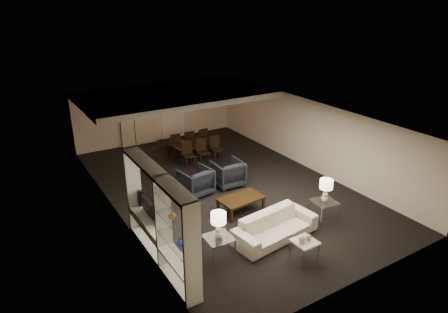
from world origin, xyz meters
TOP-DOWN VIEW (x-y plane):
  - floor at (0.00, 0.00)m, footprint 11.00×11.00m
  - ceiling at (0.00, 0.00)m, footprint 7.00×11.00m
  - wall_back at (0.00, 5.50)m, footprint 7.00×0.02m
  - wall_front at (0.00, -5.50)m, footprint 7.00×0.02m
  - wall_left at (-3.50, 0.00)m, footprint 0.02×11.00m
  - wall_right at (3.50, 0.00)m, footprint 0.02×11.00m
  - ceiling_soffit at (0.00, 3.50)m, footprint 7.00×4.00m
  - curtains at (-0.90, 5.42)m, footprint 1.50×0.12m
  - door at (0.70, 5.47)m, footprint 0.90×0.05m
  - painting at (2.10, 5.46)m, footprint 0.95×0.04m
  - media_unit at (-3.31, -2.60)m, footprint 0.38×3.40m
  - pendant_light at (0.30, 3.50)m, footprint 0.52×0.52m
  - sofa at (-0.40, -3.20)m, footprint 2.41×1.17m
  - coffee_table at (-0.40, -1.60)m, footprint 1.33×0.85m
  - armchair_left at (-1.00, 0.10)m, footprint 1.04×1.06m
  - armchair_right at (0.20, 0.10)m, footprint 0.95×0.98m
  - side_table_left at (-2.10, -3.20)m, footprint 0.67×0.67m
  - side_table_right at (1.30, -3.20)m, footprint 0.71×0.71m
  - table_lamp_left at (-2.10, -3.20)m, footprint 0.38×0.38m
  - table_lamp_right at (1.30, -3.20)m, footprint 0.38×0.38m
  - marble_table at (-0.40, -4.30)m, footprint 0.54×0.54m
  - gold_gourd_a at (-0.50, -4.30)m, footprint 0.17×0.17m
  - gold_gourd_b at (-0.30, -4.30)m, footprint 0.15×0.15m
  - television at (-3.28, -1.73)m, footprint 1.03×0.13m
  - vase_blue at (-3.31, -3.66)m, footprint 0.18×0.18m
  - vase_amber at (-3.31, -3.36)m, footprint 0.17×0.17m
  - floor_speaker at (-3.20, -1.05)m, footprint 0.14×0.14m
  - dining_table at (0.39, 2.79)m, footprint 1.90×1.18m
  - chair_nl at (-0.21, 2.14)m, footprint 0.48×0.48m
  - chair_nm at (0.39, 2.14)m, footprint 0.47×0.47m
  - chair_nr at (0.99, 2.14)m, footprint 0.47×0.47m
  - chair_fl at (-0.21, 3.44)m, footprint 0.44×0.44m
  - chair_fm at (0.39, 3.44)m, footprint 0.44×0.44m
  - chair_fr at (0.99, 3.44)m, footprint 0.49×0.49m
  - floor_lamp at (-1.18, 5.05)m, footprint 0.35×0.35m

SIDE VIEW (x-z plane):
  - floor at x=0.00m, z-range 0.00..0.00m
  - coffee_table at x=-0.40m, z-range 0.00..0.46m
  - marble_table at x=-0.40m, z-range 0.00..0.53m
  - side_table_left at x=-2.10m, z-range 0.00..0.59m
  - side_table_right at x=1.30m, z-range 0.00..0.59m
  - dining_table at x=0.39m, z-range 0.00..0.64m
  - sofa at x=-0.40m, z-range 0.00..0.68m
  - armchair_left at x=-1.00m, z-range 0.00..0.86m
  - armchair_right at x=0.20m, z-range 0.00..0.86m
  - chair_nl at x=-0.21m, z-range 0.00..0.94m
  - chair_nm at x=0.39m, z-range 0.00..0.94m
  - chair_nr at x=0.99m, z-range 0.00..0.94m
  - chair_fl at x=-0.21m, z-range 0.00..0.94m
  - chair_fm at x=0.39m, z-range 0.00..0.94m
  - chair_fr at x=0.99m, z-range 0.00..0.94m
  - floor_speaker at x=-3.20m, z-range 0.00..1.17m
  - gold_gourd_b at x=-0.30m, z-range 0.53..0.68m
  - gold_gourd_a at x=-0.50m, z-range 0.53..0.70m
  - table_lamp_left at x=-2.10m, z-range 0.59..1.25m
  - table_lamp_right at x=1.30m, z-range 0.59..1.25m
  - floor_lamp at x=-1.18m, z-range 0.00..1.88m
  - television at x=-3.28m, z-range 0.75..1.34m
  - door at x=0.70m, z-range 0.00..2.10m
  - vase_blue at x=-3.31m, z-range 1.06..1.24m
  - media_unit at x=-3.31m, z-range 0.00..2.35m
  - curtains at x=-0.90m, z-range 0.00..2.40m
  - wall_back at x=0.00m, z-range 0.00..2.50m
  - wall_front at x=0.00m, z-range 0.00..2.50m
  - wall_left at x=-3.50m, z-range 0.00..2.50m
  - wall_right at x=3.50m, z-range 0.00..2.50m
  - painting at x=2.10m, z-range 1.23..1.88m
  - vase_amber at x=-3.31m, z-range 1.56..1.74m
  - pendant_light at x=0.30m, z-range 1.80..2.04m
  - ceiling_soffit at x=0.00m, z-range 2.30..2.50m
  - ceiling at x=0.00m, z-range 2.49..2.51m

